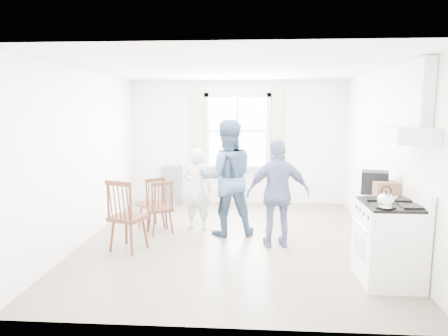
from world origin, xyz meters
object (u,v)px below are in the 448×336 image
stereo_stack (375,182)px  person_mid (227,178)px  gas_stove (389,242)px  windsor_chair_a (161,202)px  low_cabinet (377,227)px  windsor_chair_b (123,208)px  windsor_chair_c (154,198)px  person_right (278,194)px  person_left (197,189)px

stereo_stack → person_mid: bearing=156.5°
gas_stove → stereo_stack: 0.96m
gas_stove → person_mid: (-2.00, 1.66, 0.44)m
person_mid → windsor_chair_a: bearing=-4.7°
low_cabinet → windsor_chair_b: bearing=179.6°
low_cabinet → windsor_chair_a: size_ratio=1.02×
low_cabinet → windsor_chair_c: (-3.31, 1.14, 0.09)m
person_right → gas_stove: bearing=129.4°
stereo_stack → windsor_chair_b: size_ratio=0.38×
gas_stove → person_left: bearing=143.3°
person_left → low_cabinet: bearing=171.9°
person_left → windsor_chair_a: bearing=47.7°
stereo_stack → person_left: size_ratio=0.29×
person_mid → windsor_chair_c: bearing=-19.1°
windsor_chair_b → person_left: (0.90, 1.15, 0.05)m
person_left → stereo_stack: bearing=173.0°
person_left → person_mid: size_ratio=0.74×
person_right → windsor_chair_a: bearing=-20.3°
stereo_stack → windsor_chair_a: 3.22m
windsor_chair_a → person_mid: (1.05, 0.11, 0.39)m
gas_stove → person_left: 3.14m
stereo_stack → person_left: bearing=156.7°
windsor_chair_b → stereo_stack: bearing=0.9°
person_right → low_cabinet: bearing=153.6°
windsor_chair_a → stereo_stack: bearing=-14.0°
gas_stove → person_mid: 2.64m
windsor_chair_a → person_left: 0.64m
person_mid → gas_stove: bearing=129.6°
windsor_chair_a → person_left: size_ratio=0.64×
windsor_chair_c → person_right: (2.02, -0.70, 0.25)m
windsor_chair_a → windsor_chair_b: bearing=-113.7°
gas_stove → windsor_chair_c: bearing=150.4°
windsor_chair_b → person_left: bearing=52.1°
gas_stove → person_mid: bearing=140.4°
person_mid → person_right: 0.95m
low_cabinet → stereo_stack: bearing=116.2°
gas_stove → windsor_chair_b: bearing=168.1°
person_right → windsor_chair_b: bearing=3.0°
windsor_chair_c → person_left: person_left is taller
stereo_stack → windsor_chair_a: stereo_stack is taller
stereo_stack → person_right: bearing=164.0°
windsor_chair_c → person_left: bearing=2.6°
person_mid → person_right: size_ratio=1.16×
low_cabinet → person_mid: person_mid is taller
windsor_chair_c → windsor_chair_a: bearing=-56.6°
stereo_stack → windsor_chair_b: 3.47m
person_left → person_right: 1.49m
windsor_chair_a → windsor_chair_b: (-0.36, -0.82, 0.10)m
windsor_chair_b → person_right: person_right is taller
windsor_chair_b → windsor_chair_c: 1.14m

